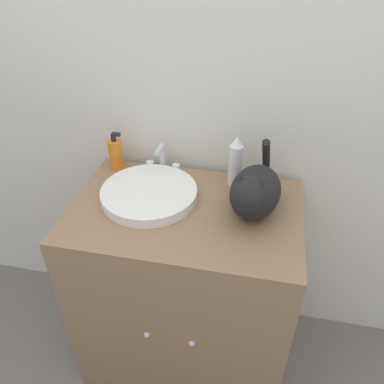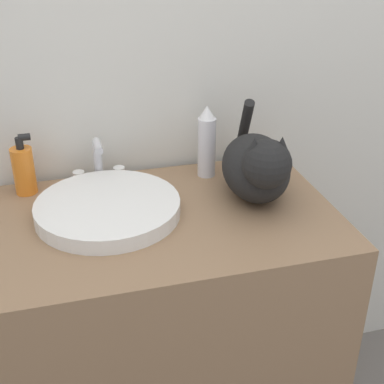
% 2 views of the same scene
% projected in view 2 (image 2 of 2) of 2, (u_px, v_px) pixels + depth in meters
% --- Properties ---
extents(wall_back, '(6.00, 0.05, 2.50)m').
position_uv_depth(wall_back, '(139.00, 22.00, 1.39)').
color(wall_back, silver).
rests_on(wall_back, ground_plane).
extents(vanity_cabinet, '(0.83, 0.56, 0.85)m').
position_uv_depth(vanity_cabinet, '(172.00, 344.00, 1.51)').
color(vanity_cabinet, '#8C6B4C').
rests_on(vanity_cabinet, ground_plane).
extents(sink_basin, '(0.35, 0.35, 0.04)m').
position_uv_depth(sink_basin, '(108.00, 208.00, 1.30)').
color(sink_basin, white).
rests_on(sink_basin, vanity_cabinet).
extents(faucet, '(0.14, 0.09, 0.13)m').
position_uv_depth(faucet, '(99.00, 164.00, 1.45)').
color(faucet, silver).
rests_on(faucet, vanity_cabinet).
extents(cat, '(0.21, 0.37, 0.22)m').
position_uv_depth(cat, '(258.00, 166.00, 1.34)').
color(cat, black).
rests_on(cat, vanity_cabinet).
extents(soap_bottle, '(0.06, 0.06, 0.16)m').
position_uv_depth(soap_bottle, '(24.00, 169.00, 1.39)').
color(soap_bottle, orange).
rests_on(soap_bottle, vanity_cabinet).
extents(spray_bottle, '(0.05, 0.05, 0.20)m').
position_uv_depth(spray_bottle, '(207.00, 142.00, 1.47)').
color(spray_bottle, silver).
rests_on(spray_bottle, vanity_cabinet).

